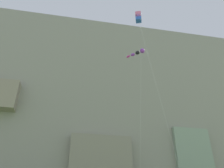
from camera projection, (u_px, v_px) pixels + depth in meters
cliff_face at (94, 129)px, 69.51m from camera, size 180.00×30.80×56.55m
kite_box_near_cliff at (139, 18)px, 35.71m from camera, size 3.40×3.87×31.20m
kite_windsock_upper_mid at (138, 53)px, 41.20m from camera, size 3.76×5.50×29.75m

